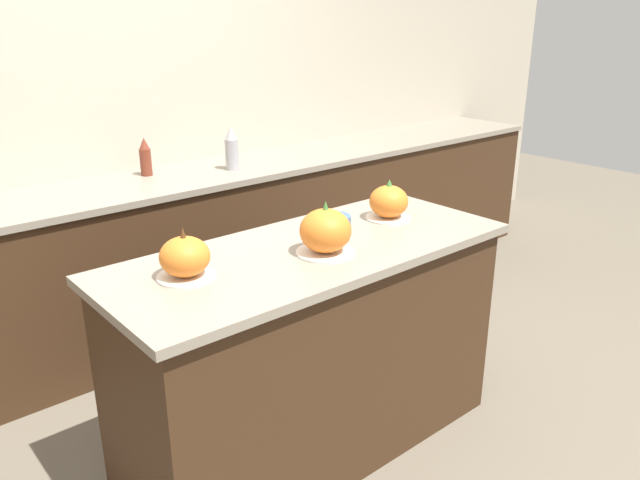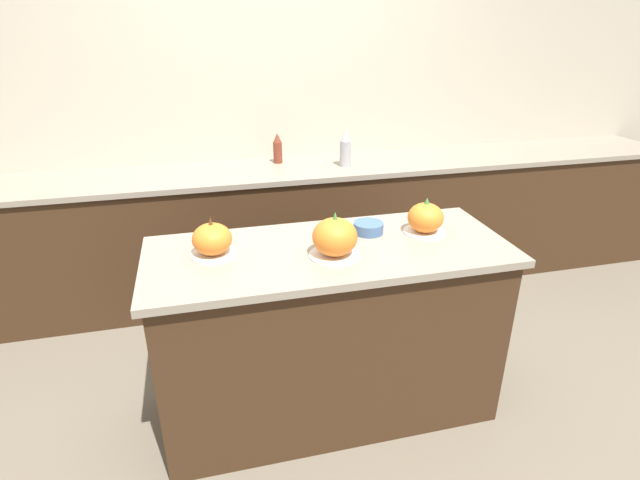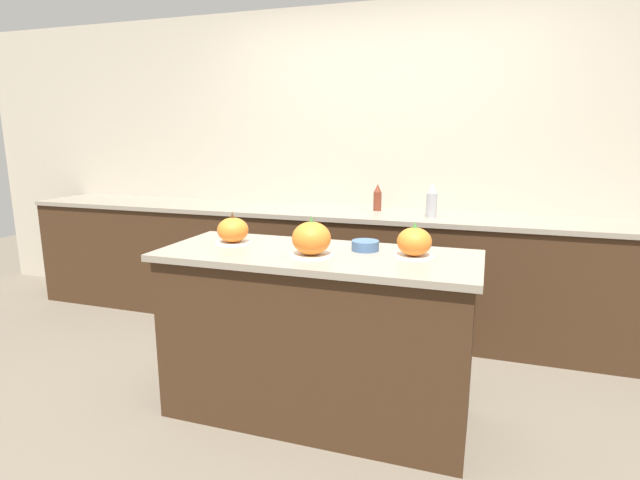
# 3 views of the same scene
# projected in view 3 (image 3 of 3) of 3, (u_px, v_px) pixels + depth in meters

# --- Properties ---
(ground_plane) EXTENTS (12.00, 12.00, 0.00)m
(ground_plane) POSITION_uv_depth(u_px,v_px,m) (317.00, 413.00, 2.76)
(ground_plane) COLOR #665B4C
(wall_back) EXTENTS (8.00, 0.06, 2.50)m
(wall_back) POSITION_uv_depth(u_px,v_px,m) (382.00, 167.00, 4.01)
(wall_back) COLOR #B2A893
(wall_back) RESTS_ON ground_plane
(kitchen_island) EXTENTS (1.65, 0.67, 0.91)m
(kitchen_island) POSITION_uv_depth(u_px,v_px,m) (317.00, 335.00, 2.67)
(kitchen_island) COLOR #382314
(kitchen_island) RESTS_ON ground_plane
(back_counter) EXTENTS (6.00, 0.60, 0.93)m
(back_counter) POSITION_uv_depth(u_px,v_px,m) (371.00, 272.00, 3.87)
(back_counter) COLOR #382314
(back_counter) RESTS_ON ground_plane
(pumpkin_cake_left) EXTENTS (0.20, 0.20, 0.18)m
(pumpkin_cake_left) POSITION_uv_depth(u_px,v_px,m) (233.00, 231.00, 2.77)
(pumpkin_cake_left) COLOR silver
(pumpkin_cake_left) RESTS_ON kitchen_island
(pumpkin_cake_center) EXTENTS (0.23, 0.23, 0.21)m
(pumpkin_cake_center) POSITION_uv_depth(u_px,v_px,m) (312.00, 239.00, 2.48)
(pumpkin_cake_center) COLOR silver
(pumpkin_cake_center) RESTS_ON kitchen_island
(pumpkin_cake_right) EXTENTS (0.20, 0.20, 0.18)m
(pumpkin_cake_right) POSITION_uv_depth(u_px,v_px,m) (414.00, 243.00, 2.46)
(pumpkin_cake_right) COLOR silver
(pumpkin_cake_right) RESTS_ON kitchen_island
(bottle_tall) EXTENTS (0.08, 0.08, 0.25)m
(bottle_tall) POSITION_uv_depth(u_px,v_px,m) (432.00, 201.00, 3.56)
(bottle_tall) COLOR #99999E
(bottle_tall) RESTS_ON back_counter
(bottle_short) EXTENTS (0.06, 0.06, 0.21)m
(bottle_short) POSITION_uv_depth(u_px,v_px,m) (377.00, 198.00, 3.87)
(bottle_short) COLOR maroon
(bottle_short) RESTS_ON back_counter
(mixing_bowl) EXTENTS (0.14, 0.14, 0.05)m
(mixing_bowl) POSITION_uv_depth(u_px,v_px,m) (365.00, 246.00, 2.61)
(mixing_bowl) COLOR #3D5B84
(mixing_bowl) RESTS_ON kitchen_island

